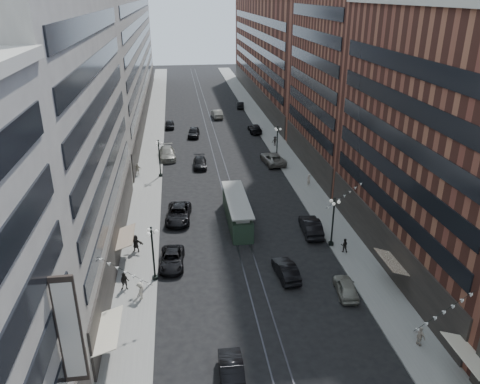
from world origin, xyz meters
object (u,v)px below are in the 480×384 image
car_5 (232,375)px  pedestrian_2 (125,281)px  car_8 (167,153)px  car_extra_2 (286,270)px  lamppost_sw_mid (159,157)px  pedestrian_4 (420,336)px  car_11 (273,158)px  car_13 (194,132)px  pedestrian_5 (136,243)px  car_extra_1 (240,105)px  car_14 (217,114)px  streetcar (237,211)px  pedestrian_9 (275,141)px  lamppost_se_far (333,220)px  car_10 (311,226)px  car_extra_0 (200,163)px  car_9 (170,125)px  pedestrian_7 (344,245)px  lamppost_se_mid (277,142)px  car_7 (178,214)px  pedestrian_extra_0 (140,291)px  pedestrian_6 (138,169)px  car_4 (346,287)px  car_2 (172,259)px  lamppost_sw_far (153,252)px  pedestrian_8 (309,180)px  car_12 (255,128)px

car_5 → pedestrian_2: pedestrian_2 is taller
car_8 → car_extra_2: 38.05m
lamppost_sw_mid → pedestrian_4: bearing=-62.5°
car_11 → car_13: (-11.68, 16.75, -0.01)m
pedestrian_5 → car_extra_1: (19.70, 64.04, -0.37)m
lamppost_sw_mid → car_14: size_ratio=1.02×
car_extra_2 → streetcar: bearing=-80.6°
car_extra_1 → streetcar: bearing=87.0°
car_11 → pedestrian_9: 9.01m
lamppost_se_far → car_14: bearing=97.0°
lamppost_se_far → car_10: 4.05m
lamppost_sw_mid → pedestrian_9: lamppost_sw_mid is taller
pedestrian_9 → car_extra_1: 30.32m
lamppost_se_far → car_extra_0: size_ratio=1.11×
streetcar → car_9: bearing=100.4°
pedestrian_7 → lamppost_se_mid: bearing=-72.9°
car_7 → pedestrian_extra_0: bearing=-97.4°
pedestrian_5 → pedestrian_6: 22.43m
car_5 → pedestrian_9: (13.96, 52.73, 0.21)m
car_4 → car_9: car_9 is taller
lamppost_se_far → car_extra_1: lamppost_se_far is taller
lamppost_se_far → car_2: (-16.81, -1.59, -2.39)m
car_7 → pedestrian_6: pedestrian_6 is taller
lamppost_se_mid → car_9: bearing=128.1°
car_4 → car_extra_2: bearing=-29.6°
lamppost_sw_far → pedestrian_7: size_ratio=3.61×
pedestrian_4 → car_13: pedestrian_4 is taller
lamppost_sw_far → car_11: bearing=60.2°
car_8 → pedestrian_8: pedestrian_8 is taller
car_2 → car_11: bearing=63.9°
car_11 → car_extra_1: bearing=-96.6°
lamppost_se_far → car_5: size_ratio=1.17×
pedestrian_9 → car_extra_2: (-7.30, -40.32, -0.22)m
car_12 → car_13: size_ratio=1.08×
car_11 → pedestrian_6: pedestrian_6 is taller
car_10 → pedestrian_extra_0: pedestrian_extra_0 is taller
lamppost_sw_mid → car_9: 26.98m
lamppost_se_far → car_8: 35.83m
lamppost_se_far → pedestrian_9: 35.30m
car_12 → car_2: bearing=70.3°
lamppost_sw_mid → pedestrian_2: (-2.61, -28.33, -2.09)m
lamppost_sw_mid → car_2: lamppost_sw_mid is taller
lamppost_se_mid → car_4: 36.61m
car_9 → car_11: (16.16, -23.37, 0.13)m
lamppost_sw_far → streetcar: size_ratio=0.50×
car_4 → car_9: bearing=-68.6°
car_8 → pedestrian_9: bearing=8.3°
lamppost_se_mid → pedestrian_6: 22.19m
car_8 → car_11: 17.17m
car_10 → pedestrian_2: bearing=26.9°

